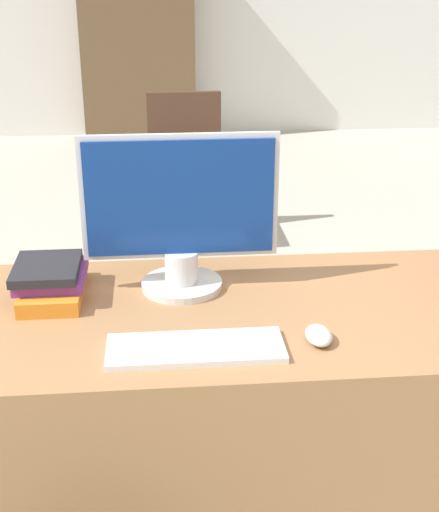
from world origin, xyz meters
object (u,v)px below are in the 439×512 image
(far_chair, at_px, (186,161))
(book_stack, at_px, (51,280))
(mouse, at_px, (319,335))
(keyboard, at_px, (196,349))
(monitor, at_px, (180,215))

(far_chair, bearing_deg, book_stack, -157.01)
(mouse, bearing_deg, book_stack, 154.86)
(book_stack, xyz_separation_m, far_chair, (0.46, 2.35, -0.32))
(book_stack, distance_m, far_chair, 2.42)
(keyboard, xyz_separation_m, mouse, (0.29, 0.02, 0.01))
(keyboard, bearing_deg, mouse, 3.86)
(keyboard, relative_size, book_stack, 1.52)
(monitor, distance_m, book_stack, 0.39)
(keyboard, xyz_separation_m, book_stack, (-0.37, 0.33, 0.04))
(mouse, bearing_deg, keyboard, -176.14)
(monitor, relative_size, keyboard, 1.27)
(keyboard, relative_size, mouse, 4.22)
(monitor, distance_m, mouse, 0.49)
(monitor, distance_m, keyboard, 0.41)
(keyboard, height_order, far_chair, far_chair)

